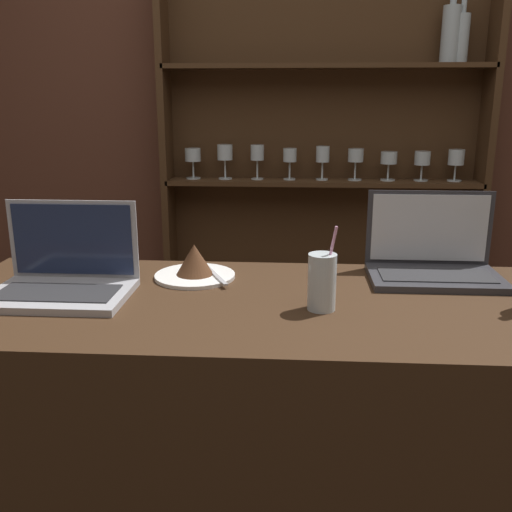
{
  "coord_description": "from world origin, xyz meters",
  "views": [
    {
      "loc": [
        -0.0,
        -0.97,
        1.44
      ],
      "look_at": [
        -0.09,
        0.36,
        1.07
      ],
      "focal_mm": 40.0,
      "sensor_mm": 36.0,
      "label": 1
    }
  ],
  "objects_px": {
    "water_glass": "(324,282)",
    "laptop_far": "(434,259)",
    "cake_plate": "(196,266)",
    "laptop_near": "(66,275)"
  },
  "relations": [
    {
      "from": "water_glass",
      "to": "laptop_far",
      "type": "bearing_deg",
      "value": 40.98
    },
    {
      "from": "laptop_far",
      "to": "cake_plate",
      "type": "height_order",
      "value": "laptop_far"
    },
    {
      "from": "cake_plate",
      "to": "water_glass",
      "type": "relative_size",
      "value": 1.11
    },
    {
      "from": "laptop_near",
      "to": "laptop_far",
      "type": "height_order",
      "value": "laptop_far"
    },
    {
      "from": "laptop_near",
      "to": "laptop_far",
      "type": "bearing_deg",
      "value": 11.98
    },
    {
      "from": "laptop_near",
      "to": "cake_plate",
      "type": "distance_m",
      "value": 0.34
    },
    {
      "from": "laptop_near",
      "to": "water_glass",
      "type": "distance_m",
      "value": 0.63
    },
    {
      "from": "cake_plate",
      "to": "laptop_near",
      "type": "bearing_deg",
      "value": -153.75
    },
    {
      "from": "laptop_far",
      "to": "water_glass",
      "type": "xyz_separation_m",
      "value": [
        -0.31,
        -0.27,
        0.02
      ]
    },
    {
      "from": "laptop_far",
      "to": "water_glass",
      "type": "height_order",
      "value": "laptop_far"
    }
  ]
}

